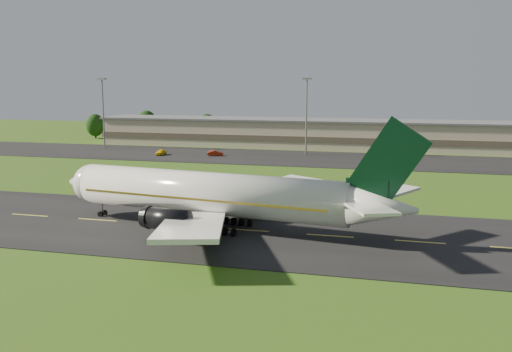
% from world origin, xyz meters
% --- Properties ---
extents(ground, '(360.00, 360.00, 0.00)m').
position_xyz_m(ground, '(0.00, 0.00, 0.00)').
color(ground, '#2C4B12').
rests_on(ground, ground).
extents(taxiway, '(220.00, 30.00, 0.10)m').
position_xyz_m(taxiway, '(0.00, 0.00, 0.05)').
color(taxiway, black).
rests_on(taxiway, ground).
extents(apron, '(260.00, 30.00, 0.10)m').
position_xyz_m(apron, '(0.00, 72.00, 0.05)').
color(apron, black).
rests_on(apron, ground).
extents(airliner, '(51.13, 41.78, 15.57)m').
position_xyz_m(airliner, '(6.64, -0.12, 4.66)').
color(airliner, white).
rests_on(airliner, ground).
extents(terminal, '(145.00, 16.00, 8.40)m').
position_xyz_m(terminal, '(6.40, 96.18, 3.99)').
color(terminal, tan).
rests_on(terminal, ground).
extents(light_mast_west, '(2.40, 1.20, 20.35)m').
position_xyz_m(light_mast_west, '(-55.00, 80.00, 12.74)').
color(light_mast_west, gray).
rests_on(light_mast_west, ground).
extents(light_mast_centre, '(2.40, 1.20, 20.35)m').
position_xyz_m(light_mast_centre, '(5.00, 80.00, 12.74)').
color(light_mast_centre, gray).
rests_on(light_mast_centre, ground).
extents(tree_line, '(190.47, 8.99, 10.58)m').
position_xyz_m(tree_line, '(28.88, 105.94, 4.91)').
color(tree_line, black).
rests_on(tree_line, ground).
extents(service_vehicle_a, '(1.89, 4.47, 1.51)m').
position_xyz_m(service_vehicle_a, '(-31.96, 68.54, 0.85)').
color(service_vehicle_a, '#E0B90D').
rests_on(service_vehicle_a, apron).
extents(service_vehicle_b, '(4.37, 2.60, 1.36)m').
position_xyz_m(service_vehicle_b, '(-17.36, 70.43, 0.78)').
color(service_vehicle_b, '#971E0A').
rests_on(service_vehicle_b, apron).
extents(service_vehicle_c, '(4.91, 5.79, 1.47)m').
position_xyz_m(service_vehicle_c, '(29.41, 71.38, 0.84)').
color(service_vehicle_c, white).
rests_on(service_vehicle_c, apron).
extents(service_vehicle_d, '(5.47, 4.12, 1.48)m').
position_xyz_m(service_vehicle_d, '(29.08, 77.91, 0.84)').
color(service_vehicle_d, '#D79D0C').
rests_on(service_vehicle_d, apron).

